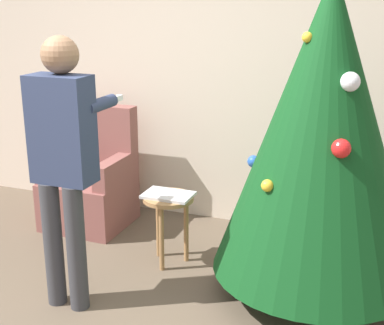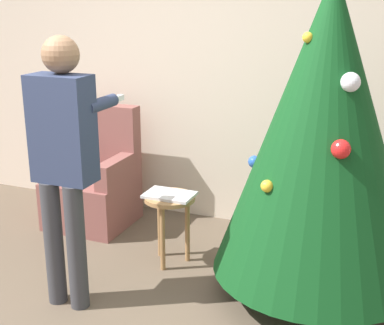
{
  "view_description": "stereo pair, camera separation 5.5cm",
  "coord_description": "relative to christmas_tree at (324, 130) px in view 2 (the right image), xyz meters",
  "views": [
    {
      "loc": [
        1.53,
        -2.03,
        1.9
      ],
      "look_at": [
        0.43,
        0.86,
        0.94
      ],
      "focal_mm": 50.0,
      "sensor_mm": 36.0,
      "label": 1
    },
    {
      "loc": [
        1.58,
        -2.01,
        1.9
      ],
      "look_at": [
        0.43,
        0.86,
        0.94
      ],
      "focal_mm": 50.0,
      "sensor_mm": 36.0,
      "label": 2
    }
  ],
  "objects": [
    {
      "name": "side_stool",
      "position": [
        -1.07,
        0.08,
        -0.71
      ],
      "size": [
        0.37,
        0.37,
        0.53
      ],
      "color": "#A37547",
      "rests_on": "ground_plane"
    },
    {
      "name": "laptop",
      "position": [
        -1.07,
        0.08,
        -0.6
      ],
      "size": [
        0.35,
        0.24,
        0.02
      ],
      "color": "silver",
      "rests_on": "side_stool"
    },
    {
      "name": "person_standing",
      "position": [
        -1.44,
        -0.62,
        -0.13
      ],
      "size": [
        0.4,
        0.57,
        1.69
      ],
      "color": "#38383D",
      "rests_on": "ground_plane"
    },
    {
      "name": "armchair",
      "position": [
        -1.99,
        0.53,
        -0.78
      ],
      "size": [
        0.67,
        0.63,
        1.01
      ],
      "color": "brown",
      "rests_on": "ground_plane"
    },
    {
      "name": "wall_back",
      "position": [
        -1.15,
        1.03,
        0.22
      ],
      "size": [
        8.0,
        0.06,
        2.7
      ],
      "color": "beige",
      "rests_on": "ground_plane"
    },
    {
      "name": "christmas_tree",
      "position": [
        0.0,
        0.0,
        0.0
      ],
      "size": [
        1.32,
        1.32,
        2.07
      ],
      "color": "brown",
      "rests_on": "ground_plane"
    }
  ]
}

